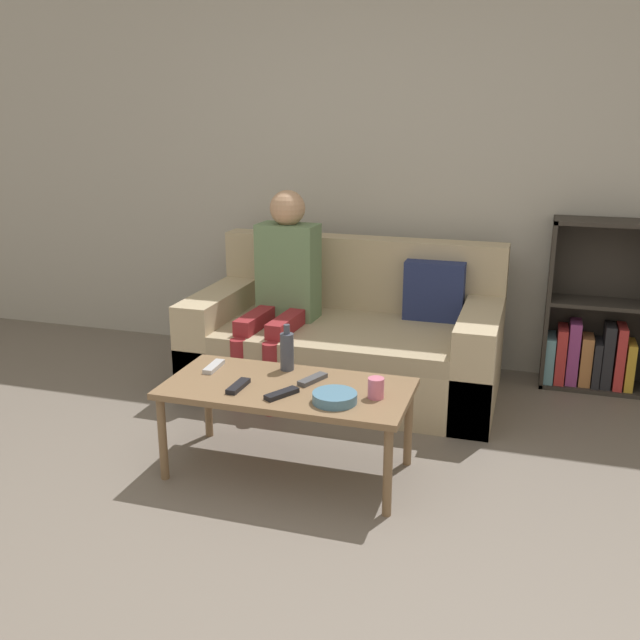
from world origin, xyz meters
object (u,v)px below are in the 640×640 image
at_px(tv_remote_2, 214,367).
at_px(tv_remote_0, 313,379).
at_px(cup_near, 376,388).
at_px(tv_remote_1, 282,394).
at_px(couch, 348,343).
at_px(person_adult, 283,278).
at_px(bookshelf, 596,326).
at_px(tv_remote_3, 238,386).
at_px(snack_bowl, 335,398).
at_px(bottle, 287,351).
at_px(coffee_table, 287,394).

bearing_deg(tv_remote_2, tv_remote_0, -4.32).
bearing_deg(cup_near, tv_remote_1, -165.40).
bearing_deg(cup_near, couch, 110.71).
bearing_deg(person_adult, tv_remote_2, -88.76).
height_order(bookshelf, tv_remote_3, bookshelf).
bearing_deg(snack_bowl, couch, 102.33).
height_order(tv_remote_1, tv_remote_2, same).
bearing_deg(tv_remote_0, bottle, 167.41).
bearing_deg(tv_remote_0, tv_remote_3, -127.12).
xyz_separation_m(tv_remote_2, bottle, (0.35, 0.10, 0.09)).
xyz_separation_m(tv_remote_0, tv_remote_1, (-0.08, -0.21, 0.00)).
distance_m(person_adult, snack_bowl, 1.34).
relative_size(cup_near, tv_remote_2, 0.54).
relative_size(tv_remote_0, snack_bowl, 0.89).
xyz_separation_m(couch, tv_remote_3, (-0.19, -1.22, 0.17)).
xyz_separation_m(cup_near, tv_remote_1, (-0.40, -0.11, -0.04)).
relative_size(tv_remote_1, snack_bowl, 0.87).
xyz_separation_m(snack_bowl, bottle, (-0.33, 0.32, 0.08)).
distance_m(couch, bookshelf, 1.52).
xyz_separation_m(cup_near, snack_bowl, (-0.16, -0.10, -0.02)).
bearing_deg(tv_remote_0, cup_near, 4.72).
bearing_deg(couch, cup_near, -69.29).
distance_m(couch, snack_bowl, 1.29).
relative_size(person_adult, bottle, 5.22).
bearing_deg(tv_remote_1, person_adult, 139.60).
distance_m(bookshelf, person_adult, 1.94).
xyz_separation_m(coffee_table, cup_near, (0.42, -0.02, 0.09)).
height_order(tv_remote_0, tv_remote_3, same).
bearing_deg(bookshelf, cup_near, -122.21).
bearing_deg(tv_remote_1, snack_bowl, 30.52).
bearing_deg(cup_near, tv_remote_0, 162.82).
relative_size(person_adult, snack_bowl, 6.12).
bearing_deg(couch, tv_remote_0, -84.22).
height_order(bookshelf, cup_near, bookshelf).
xyz_separation_m(tv_remote_2, tv_remote_3, (0.22, -0.20, 0.00)).
bearing_deg(tv_remote_2, person_adult, 86.20).
xyz_separation_m(person_adult, snack_bowl, (0.66, -1.15, -0.22)).
relative_size(snack_bowl, bottle, 0.85).
height_order(bookshelf, tv_remote_1, bookshelf).
height_order(couch, tv_remote_0, couch).
relative_size(tv_remote_1, bottle, 0.74).
bearing_deg(tv_remote_3, tv_remote_2, 139.31).
bearing_deg(coffee_table, bookshelf, 47.94).
relative_size(couch, cup_near, 19.59).
bearing_deg(tv_remote_3, coffee_table, 27.37).
bearing_deg(bookshelf, bottle, -137.24).
xyz_separation_m(bookshelf, bottle, (-1.51, -1.39, 0.15)).
bearing_deg(tv_remote_2, couch, 65.92).
bearing_deg(cup_near, tv_remote_3, -172.80).
bearing_deg(cup_near, bottle, 156.37).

